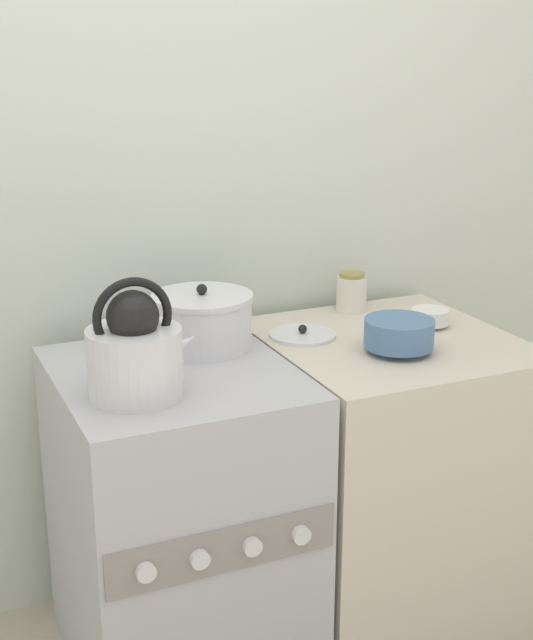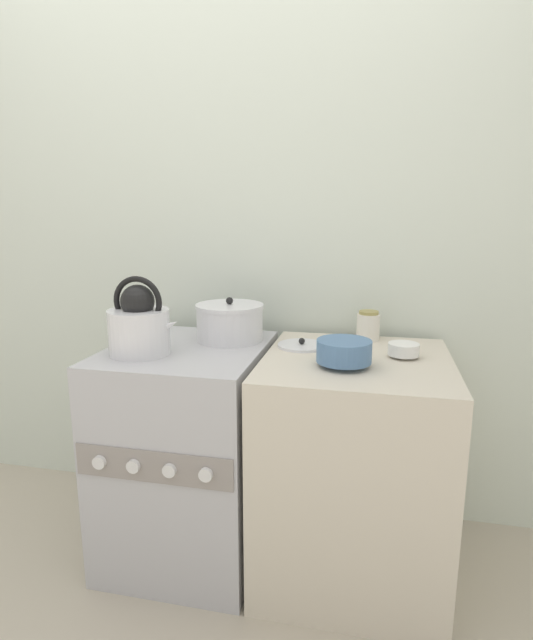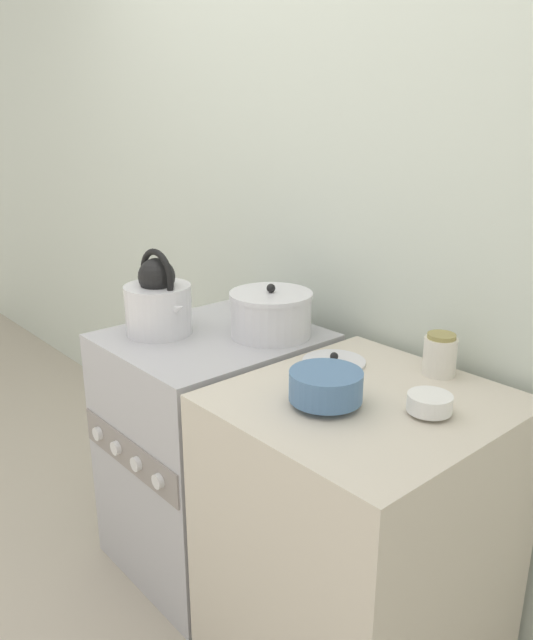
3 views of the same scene
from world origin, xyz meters
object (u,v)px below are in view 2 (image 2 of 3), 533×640
Objects in this scene: enamel_bowl at (344,352)px; storage_jar at (368,326)px; cooking_pot at (230,322)px; small_ceramic_bowl at (403,349)px; loose_pot_lid at (302,345)px; kettle at (139,325)px; stove at (190,450)px.

enamel_bowl is 0.38m from storage_jar.
cooking_pot reaches higher than enamel_bowl.
enamel_bowl is 1.68× the size of small_ceramic_bowl.
loose_pot_lid is (-0.17, 0.21, -0.04)m from enamel_bowl.
cooking_pot is 0.66m from small_ceramic_bowl.
storage_jar is (-0.13, 0.23, 0.03)m from small_ceramic_bowl.
small_ceramic_bowl is at bearing -9.99° from loose_pot_lid.
storage_jar reaches higher than enamel_bowl.
small_ceramic_bowl is (0.65, -0.08, -0.05)m from cooking_pot.
kettle is at bearing -134.52° from cooking_pot.
small_ceramic_bowl reaches higher than stove.
cooking_pot is at bearing -164.10° from storage_jar.
loose_pot_lid is at bearing -2.12° from cooking_pot.
small_ceramic_bowl is at bearing -6.58° from cooking_pot.
cooking_pot is at bearing 48.14° from stove.
kettle is at bearing -155.42° from loose_pot_lid.
loose_pot_lid is (-0.24, -0.16, -0.05)m from storage_jar.
cooking_pot reaches higher than loose_pot_lid.
kettle reaches higher than storage_jar.
stove is at bearing 42.48° from kettle.
kettle is 0.60m from loose_pot_lid.
cooking_pot is (0.25, 0.26, -0.03)m from kettle.
loose_pot_lid is at bearing 24.58° from kettle.
enamel_bowl reaches higher than stove.
enamel_bowl is (0.58, -0.08, 0.45)m from stove.
stove is at bearing 171.91° from enamel_bowl.
storage_jar is at bearing 27.55° from kettle.
enamel_bowl is 1.55× the size of storage_jar.
storage_jar is (0.07, 0.37, 0.01)m from enamel_bowl.
kettle is at bearing -177.45° from enamel_bowl.
loose_pot_lid is (0.41, 0.13, 0.41)m from stove.
stove is at bearing -175.13° from small_ceramic_bowl.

